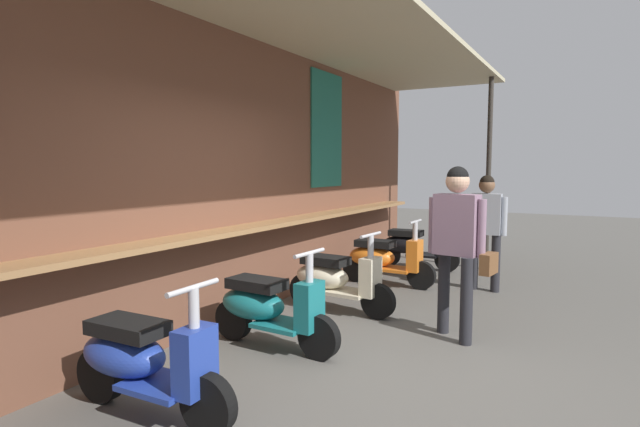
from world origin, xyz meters
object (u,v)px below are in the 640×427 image
Objects in this scene: scooter_cream at (334,279)px; shopper_browsing at (458,234)px; scooter_blue at (141,360)px; shopper_with_handbag at (485,221)px; scooter_teal at (267,307)px; scooter_black at (413,246)px; scooter_orange at (383,258)px.

shopper_browsing is at bearing -5.98° from scooter_cream.
shopper_with_handbag is (4.76, -1.34, 0.57)m from scooter_blue.
scooter_teal is 0.88× the size of shopper_with_handbag.
scooter_teal is 3.58m from shopper_with_handbag.
scooter_teal is (1.49, -0.00, 0.00)m from scooter_blue.
shopper_browsing is (-2.16, -0.16, 0.09)m from shopper_with_handbag.
scooter_blue is 2.86m from scooter_cream.
scooter_teal and scooter_black have the same top height.
scooter_blue and scooter_black have the same top height.
scooter_black is at bearing 92.46° from scooter_teal.
scooter_teal and scooter_orange have the same top height.
scooter_orange is 2.42m from shopper_browsing.
shopper_browsing is at bearing 58.23° from scooter_blue.
scooter_black is at bearing -128.07° from shopper_with_handbag.
scooter_blue is 0.88× the size of shopper_with_handbag.
shopper_browsing is at bearing -67.40° from scooter_black.
scooter_cream is 0.82× the size of shopper_browsing.
scooter_black is 0.88× the size of shopper_with_handbag.
scooter_orange is 1.00× the size of scooter_black.
scooter_teal is 2.89m from scooter_orange.
scooter_blue is 1.00× the size of scooter_orange.
scooter_orange is at bearing 92.46° from scooter_teal.
scooter_blue is 1.00× the size of scooter_black.
scooter_black is 3.52m from shopper_browsing.
scooter_blue is 4.98m from shopper_with_handbag.
shopper_with_handbag is at bearing 12.46° from shopper_browsing.
scooter_orange is 1.51m from shopper_with_handbag.
scooter_teal is at bearing -86.37° from scooter_cream.
scooter_blue is 4.38m from scooter_orange.
scooter_blue and scooter_orange have the same top height.
scooter_black is (2.86, 0.00, 0.00)m from scooter_cream.
scooter_cream is 1.66m from shopper_browsing.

